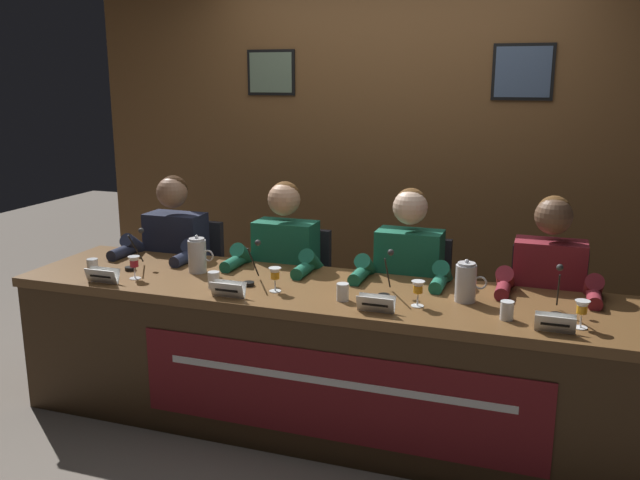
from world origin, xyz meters
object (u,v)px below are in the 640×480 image
Objects in this scene: chair_center_left at (294,305)px; juice_glass_far_right at (582,309)px; nameplate_center_right at (376,304)px; microphone_center_right at (386,281)px; panelist_far_right at (547,297)px; water_pitcher_left_side at (197,255)px; water_pitcher_right_side at (466,282)px; chair_center_right at (411,319)px; nameplate_center_left at (228,289)px; panelist_center_right at (406,283)px; conference_table at (314,339)px; microphone_far_right at (558,299)px; panelist_far_left at (170,260)px; juice_glass_center_right at (418,289)px; chair_far_left at (188,293)px; chair_far_right at (544,334)px; panelist_center_left at (281,271)px; juice_glass_center_left at (275,275)px; nameplate_far_left at (103,276)px; water_cup_far_left at (93,267)px; water_cup_far_right at (507,311)px; water_cup_center_left at (214,281)px; juice_glass_far_left at (134,263)px; water_cup_center_right at (343,293)px; microphone_far_left at (134,256)px; microphone_center_left at (252,270)px.

chair_center_left is 7.23× the size of juice_glass_far_right.
nameplate_center_right is 0.81× the size of microphone_center_right.
chair_center_left is at bearing 172.32° from panelist_far_right.
nameplate_center_right is 1.14m from water_pitcher_left_side.
water_pitcher_right_side reaches higher than juice_glass_far_right.
water_pitcher_right_side is at bearing 6.39° from microphone_center_right.
water_pitcher_left_side reaches higher than chair_center_right.
panelist_center_right is at bearing 42.01° from nameplate_center_left.
juice_glass_far_right is (1.24, -0.07, 0.33)m from conference_table.
panelist_far_left is at bearing 169.79° from microphone_far_right.
juice_glass_center_right is (0.90, -0.70, 0.41)m from chair_center_left.
chair_far_left is at bearing 125.80° from water_pitcher_left_side.
chair_center_left is at bearing 180.00° from chair_far_right.
panelist_center_left is 9.87× the size of juice_glass_center_left.
juice_glass_center_right is at bearing -72.04° from panelist_center_right.
water_cup_far_left reaches higher than nameplate_far_left.
chair_center_right is at bearing 90.00° from panelist_center_right.
conference_table is at bearing 175.93° from water_cup_far_right.
nameplate_far_left is 1.19m from chair_center_left.
microphone_center_right is at bearing 169.94° from juice_glass_far_right.
juice_glass_center_left is at bearing -70.61° from panelist_center_left.
juice_glass_center_right is at bearing -23.08° from chair_far_left.
juice_glass_far_right is at bearing -55.61° from microphone_far_right.
panelist_far_right is at bearing -5.14° from chair_far_left.
conference_table is 18.72× the size of nameplate_center_left.
panelist_center_right is (0.88, 0.55, -0.08)m from water_cup_center_left.
panelist_center_right is at bearing 0.00° from panelist_center_left.
water_cup_far_right is (0.57, -0.55, 0.08)m from panelist_center_right.
panelist_center_left reaches higher than microphone_far_right.
juice_glass_center_right is at bearing 173.45° from water_cup_far_right.
juice_glass_center_right is at bearing -30.97° from microphone_center_right.
juice_glass_far_left is 1.52m from juice_glass_center_right.
nameplate_center_left is 1.63m from panelist_far_right.
juice_glass_center_right is 0.36m from water_cup_center_right.
nameplate_center_left is 1.00m from panelist_center_right.
microphone_far_left is at bearing -89.69° from chair_far_left.
microphone_center_left reaches higher than water_cup_center_left.
panelist_far_left is 7.05× the size of nameplate_center_left.
juice_glass_far_left is (0.12, -0.55, 0.13)m from panelist_far_left.
conference_table is 3.63× the size of chair_center_right.
panelist_far_left is 0.74m from panelist_center_left.
microphone_far_left is 0.18× the size of panelist_far_right.
water_cup_far_right is at bearing -7.58° from water_pitcher_left_side.
microphone_far_left is 0.24× the size of chair_center_left.
panelist_far_right reaches higher than juice_glass_far_right.
juice_glass_center_left reaches higher than water_cup_center_right.
panelist_center_right is at bearing 16.40° from water_pitcher_left_side.
chair_far_right reaches higher than water_cup_center_right.
water_pitcher_right_side reaches higher than chair_far_left.
conference_table is 0.38m from juice_glass_center_left.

